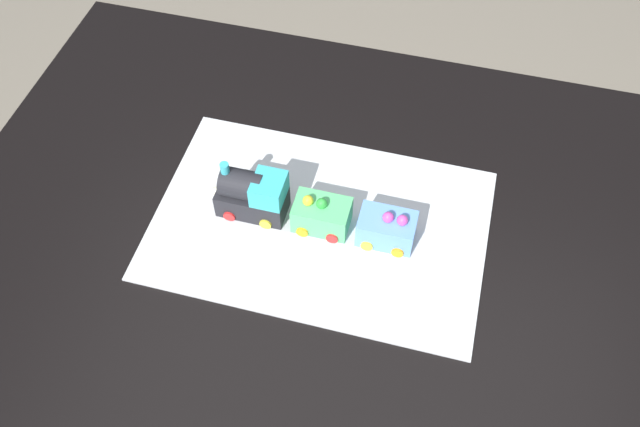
{
  "coord_description": "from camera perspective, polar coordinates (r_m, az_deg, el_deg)",
  "views": [
    {
      "loc": [
        0.17,
        -0.69,
        1.75
      ],
      "look_at": [
        -0.01,
        0.0,
        0.77
      ],
      "focal_mm": 37.85,
      "sensor_mm": 36.0,
      "label": 1
    }
  ],
  "objects": [
    {
      "name": "ground_plane",
      "position": [
        1.88,
        0.4,
        -14.12
      ],
      "size": [
        8.0,
        8.0,
        0.0
      ],
      "primitive_type": "plane",
      "color": "gray"
    },
    {
      "name": "dining_table",
      "position": [
        1.32,
        0.56,
        -3.76
      ],
      "size": [
        1.4,
        1.0,
        0.74
      ],
      "color": "black",
      "rests_on": "ground"
    },
    {
      "name": "cake_board",
      "position": [
        1.23,
        0.0,
        -0.88
      ],
      "size": [
        0.6,
        0.4,
        0.0
      ],
      "primitive_type": "cube",
      "color": "silver",
      "rests_on": "dining_table"
    },
    {
      "name": "cake_locomotive",
      "position": [
        1.22,
        -5.69,
        1.79
      ],
      "size": [
        0.14,
        0.08,
        0.12
      ],
      "color": "#232328",
      "rests_on": "cake_board"
    },
    {
      "name": "cake_car_gondola_mint_green",
      "position": [
        1.21,
        0.17,
        0.05
      ],
      "size": [
        0.1,
        0.08,
        0.07
      ],
      "color": "#59CC7A",
      "rests_on": "cake_board"
    },
    {
      "name": "cake_car_caboose_sky_blue",
      "position": [
        1.19,
        5.71,
        -1.11
      ],
      "size": [
        0.1,
        0.08,
        0.07
      ],
      "color": "#669EEA",
      "rests_on": "cake_board"
    }
  ]
}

